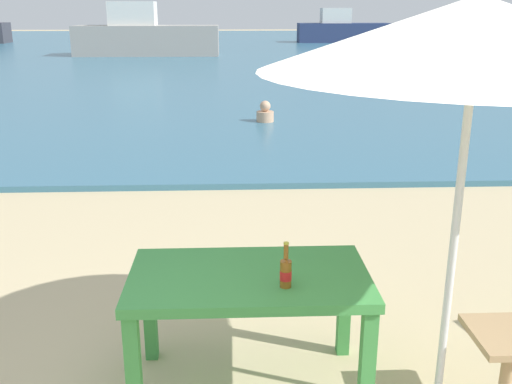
% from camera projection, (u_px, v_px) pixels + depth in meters
% --- Properties ---
extents(sea_water, '(120.00, 50.00, 0.08)m').
position_uv_depth(sea_water, '(236.00, 50.00, 31.36)').
color(sea_water, '#386B84').
rests_on(sea_water, ground_plane).
extents(picnic_table_green, '(1.40, 0.80, 0.76)m').
position_uv_depth(picnic_table_green, '(249.00, 291.00, 3.45)').
color(picnic_table_green, '#3D8C42').
rests_on(picnic_table_green, ground_plane).
extents(beer_bottle_amber, '(0.07, 0.07, 0.26)m').
position_uv_depth(beer_bottle_amber, '(286.00, 271.00, 3.23)').
color(beer_bottle_amber, brown).
rests_on(beer_bottle_amber, picnic_table_green).
extents(patio_umbrella, '(2.10, 2.10, 2.30)m').
position_uv_depth(patio_umbrella, '(477.00, 34.00, 2.78)').
color(patio_umbrella, silver).
rests_on(patio_umbrella, ground_plane).
extents(side_table_wood, '(0.44, 0.44, 0.54)m').
position_uv_depth(side_table_wood, '(508.00, 362.00, 3.28)').
color(side_table_wood, tan).
rests_on(side_table_wood, ground_plane).
extents(swimmer_person, '(0.34, 0.34, 0.41)m').
position_uv_depth(swimmer_person, '(265.00, 113.00, 11.54)').
color(swimmer_person, tan).
rests_on(swimmer_person, sea_water).
extents(boat_fishing_trawler, '(6.55, 1.79, 2.38)m').
position_uv_depth(boat_fishing_trawler, '(145.00, 36.00, 27.02)').
color(boat_fishing_trawler, gray).
rests_on(boat_fishing_trawler, sea_water).
extents(boat_barge, '(5.71, 1.56, 2.08)m').
position_uv_depth(boat_barge, '(342.00, 30.00, 37.04)').
color(boat_barge, navy).
rests_on(boat_barge, sea_water).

